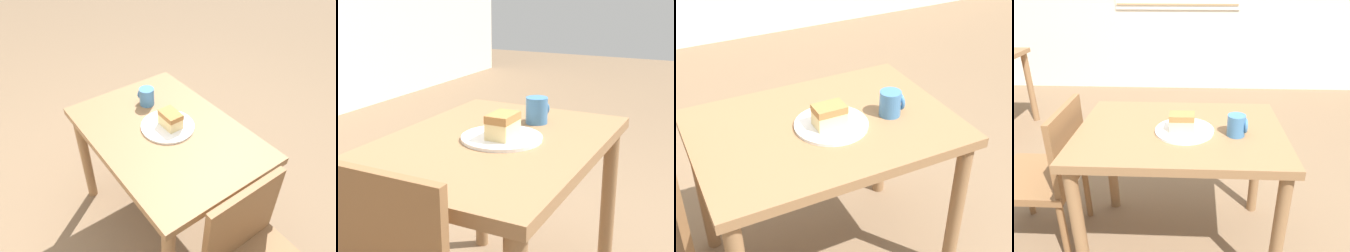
% 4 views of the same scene
% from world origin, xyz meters
% --- Properties ---
extents(dining_table_near, '(0.99, 0.71, 0.71)m').
position_xyz_m(dining_table_near, '(-0.04, 0.25, 0.60)').
color(dining_table_near, olive).
rests_on(dining_table_near, ground_plane).
extents(plate, '(0.28, 0.28, 0.01)m').
position_xyz_m(plate, '(-0.02, 0.22, 0.72)').
color(plate, white).
rests_on(plate, dining_table_near).
extents(cake_slice, '(0.12, 0.08, 0.08)m').
position_xyz_m(cake_slice, '(-0.03, 0.21, 0.77)').
color(cake_slice, '#E5CC89').
rests_on(cake_slice, plate).
extents(coffee_mug, '(0.09, 0.08, 0.10)m').
position_xyz_m(coffee_mug, '(0.22, 0.20, 0.77)').
color(coffee_mug, teal).
rests_on(coffee_mug, dining_table_near).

